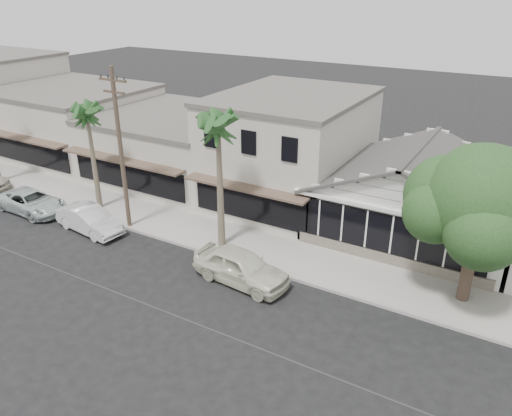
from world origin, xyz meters
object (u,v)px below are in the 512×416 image
Objects in this scene: utility_pole at (120,147)px; shade_tree at (481,201)px; car_2 at (32,202)px; car_1 at (89,220)px; car_0 at (241,267)px.

shade_tree is (17.61, 2.19, -0.08)m from utility_pole.
utility_pole is 7.88m from car_2.
car_1 is 0.91× the size of car_2.
car_0 is 0.66× the size of shade_tree.
shade_tree reaches higher than car_1.
utility_pole reaches higher than car_1.
utility_pole is 1.89× the size of car_2.
car_1 is 5.00m from car_2.
car_0 is at bearing -88.71° from car_2.
car_0 is 1.09× the size of car_1.
utility_pole is 1.26× the size of shade_tree.
car_2 is at bearing 94.23° from car_0.
car_2 is 24.78m from shade_tree.
car_1 is (-10.04, 0.16, -0.09)m from car_0.
shade_tree reaches higher than car_2.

